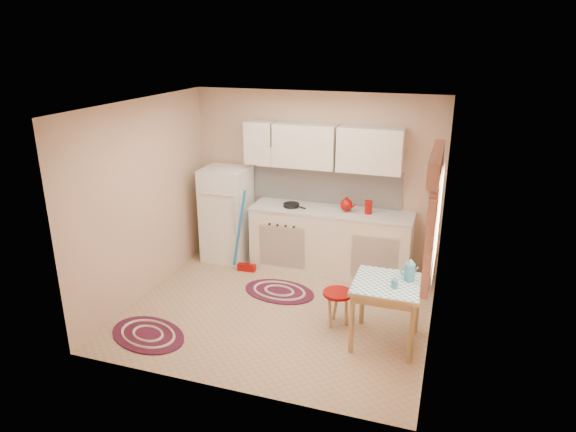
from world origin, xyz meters
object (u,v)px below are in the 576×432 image
object	(u,v)px
stool	(337,308)
fridge	(227,214)
table	(385,313)
base_cabinets	(331,242)

from	to	relation	value
stool	fridge	bearing A→B (deg)	145.90
table	stool	bearing A→B (deg)	160.95
base_cabinets	stool	xyz separation A→B (m)	(0.44, -1.41, -0.23)
table	stool	size ratio (longest dim) A/B	1.71
base_cabinets	stool	bearing A→B (deg)	-72.89
table	stool	xyz separation A→B (m)	(-0.58, 0.20, -0.15)
base_cabinets	stool	size ratio (longest dim) A/B	5.36
fridge	stool	world-z (taller)	fridge
base_cabinets	table	bearing A→B (deg)	-57.90
fridge	base_cabinets	size ratio (longest dim) A/B	0.62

